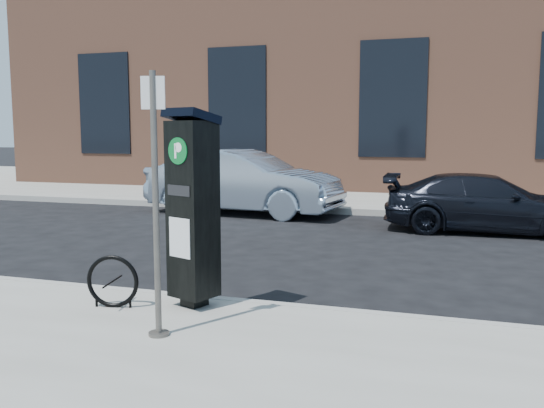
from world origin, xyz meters
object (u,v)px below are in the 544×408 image
at_px(sign_pole, 156,207).
at_px(car_silver, 243,182).
at_px(parking_kiosk, 193,206).
at_px(car_dark, 486,203).
at_px(bike_rack, 113,282).

xyz_separation_m(sign_pole, car_silver, (-2.41, 8.68, -0.54)).
bearing_deg(car_silver, sign_pole, -158.47).
height_order(parking_kiosk, sign_pole, sign_pole).
bearing_deg(sign_pole, car_dark, 51.20).
xyz_separation_m(car_silver, car_dark, (5.56, -1.00, -0.20)).
xyz_separation_m(sign_pole, bike_rack, (-0.87, 0.61, -0.90)).
height_order(sign_pole, bike_rack, sign_pole).
height_order(sign_pole, car_dark, sign_pole).
height_order(car_silver, car_dark, car_silver).
bearing_deg(car_silver, bike_rack, -163.21).
distance_m(bike_rack, car_silver, 8.22).
relative_size(parking_kiosk, car_dark, 0.52).
relative_size(car_silver, car_dark, 1.19).
height_order(parking_kiosk, car_silver, parking_kiosk).
bearing_deg(car_dark, car_silver, 78.15).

